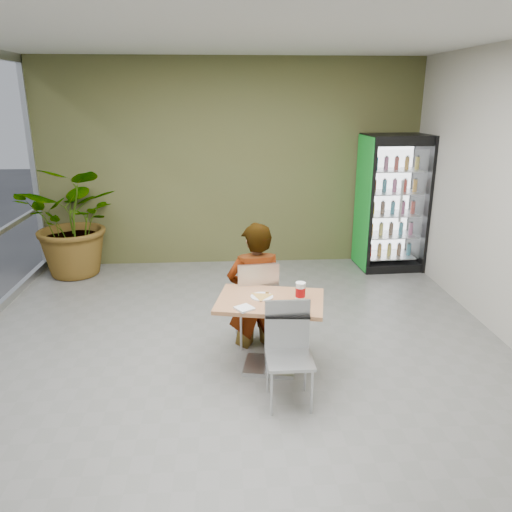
% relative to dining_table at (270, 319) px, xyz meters
% --- Properties ---
extents(ground, '(7.00, 7.00, 0.00)m').
position_rel_dining_table_xyz_m(ground, '(-0.33, -0.06, -0.54)').
color(ground, slate).
rests_on(ground, ground).
extents(room_envelope, '(6.00, 7.00, 3.20)m').
position_rel_dining_table_xyz_m(room_envelope, '(-0.33, -0.06, 1.06)').
color(room_envelope, beige).
rests_on(room_envelope, ground).
extents(dining_table, '(1.14, 0.90, 0.75)m').
position_rel_dining_table_xyz_m(dining_table, '(0.00, 0.00, 0.00)').
color(dining_table, '#BB7E50').
rests_on(dining_table, ground).
extents(chair_far, '(0.48, 0.48, 0.98)m').
position_rel_dining_table_xyz_m(chair_far, '(-0.10, 0.50, 0.04)').
color(chair_far, silver).
rests_on(chair_far, ground).
extents(chair_near, '(0.41, 0.41, 0.91)m').
position_rel_dining_table_xyz_m(chair_near, '(0.12, -0.51, -0.00)').
color(chair_near, silver).
rests_on(chair_near, ground).
extents(seated_woman, '(0.66, 0.47, 1.68)m').
position_rel_dining_table_xyz_m(seated_woman, '(-0.11, 0.55, 0.00)').
color(seated_woman, black).
rests_on(seated_woman, ground).
extents(pizza_plate, '(0.30, 0.31, 0.03)m').
position_rel_dining_table_xyz_m(pizza_plate, '(-0.08, 0.06, 0.23)').
color(pizza_plate, white).
rests_on(pizza_plate, dining_table).
extents(soda_cup, '(0.10, 0.10, 0.17)m').
position_rel_dining_table_xyz_m(soda_cup, '(0.29, -0.02, 0.30)').
color(soda_cup, white).
rests_on(soda_cup, dining_table).
extents(napkin_stack, '(0.21, 0.21, 0.02)m').
position_rel_dining_table_xyz_m(napkin_stack, '(-0.26, -0.22, 0.22)').
color(napkin_stack, white).
rests_on(napkin_stack, dining_table).
extents(cafeteria_tray, '(0.42, 0.32, 0.02)m').
position_rel_dining_table_xyz_m(cafeteria_tray, '(0.12, -0.32, 0.23)').
color(cafeteria_tray, black).
rests_on(cafeteria_tray, dining_table).
extents(beverage_fridge, '(0.99, 0.78, 2.08)m').
position_rel_dining_table_xyz_m(beverage_fridge, '(2.18, 3.02, 0.50)').
color(beverage_fridge, black).
rests_on(beverage_fridge, ground).
extents(potted_plant, '(1.74, 1.57, 1.69)m').
position_rel_dining_table_xyz_m(potted_plant, '(-2.66, 2.98, 0.31)').
color(potted_plant, '#245B27').
rests_on(potted_plant, ground).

